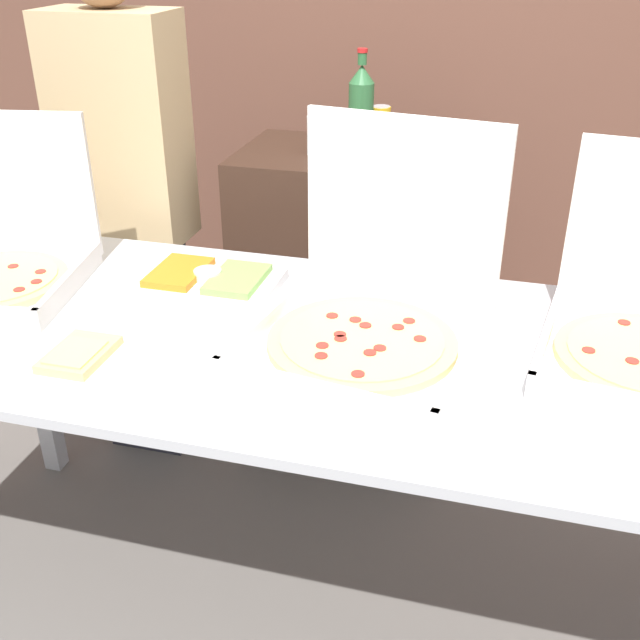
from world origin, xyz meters
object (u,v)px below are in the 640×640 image
(veggie_tray, at_px, (208,281))
(soda_bottle, at_px, (361,107))
(soda_can_silver, at_px, (317,135))
(person_guest_plaid, at_px, (131,214))
(paper_plate_front_center, at_px, (79,356))
(soda_can_colored, at_px, (380,125))
(pizza_box_far_right, at_px, (1,257))
(pizza_box_far_left, at_px, (373,309))

(veggie_tray, relative_size, soda_bottle, 1.14)
(soda_can_silver, xyz_separation_m, person_guest_plaid, (-0.59, -0.20, -0.25))
(paper_plate_front_center, xyz_separation_m, veggie_tray, (0.13, 0.41, 0.01))
(soda_can_colored, bearing_deg, veggie_tray, -107.84)
(pizza_box_far_right, xyz_separation_m, soda_bottle, (0.77, 0.87, 0.25))
(pizza_box_far_right, bearing_deg, soda_can_silver, 40.46)
(veggie_tray, distance_m, soda_can_colored, 0.94)
(soda_can_silver, bearing_deg, pizza_box_far_right, -129.59)
(pizza_box_far_left, distance_m, person_guest_plaid, 1.14)
(paper_plate_front_center, height_order, soda_bottle, soda_bottle)
(pizza_box_far_left, relative_size, soda_can_silver, 4.53)
(paper_plate_front_center, bearing_deg, veggie_tray, 72.29)
(pizza_box_far_left, height_order, pizza_box_far_right, pizza_box_far_left)
(soda_can_colored, bearing_deg, person_guest_plaid, -152.57)
(soda_bottle, relative_size, soda_can_silver, 2.57)
(pizza_box_far_left, relative_size, veggie_tray, 1.55)
(pizza_box_far_right, relative_size, soda_can_colored, 4.02)
(soda_can_silver, bearing_deg, pizza_box_far_left, -66.88)
(paper_plate_front_center, relative_size, soda_can_silver, 1.91)
(paper_plate_front_center, relative_size, soda_can_colored, 1.91)
(pizza_box_far_left, distance_m, soda_bottle, 0.98)
(pizza_box_far_right, distance_m, soda_bottle, 1.18)
(veggie_tray, xyz_separation_m, soda_can_silver, (0.11, 0.68, 0.22))
(veggie_tray, relative_size, soda_can_colored, 2.92)
(paper_plate_front_center, xyz_separation_m, soda_bottle, (0.36, 1.17, 0.31))
(paper_plate_front_center, relative_size, soda_bottle, 0.74)
(veggie_tray, bearing_deg, pizza_box_far_left, -18.78)
(pizza_box_far_right, xyz_separation_m, paper_plate_front_center, (0.40, -0.31, -0.06))
(soda_bottle, distance_m, soda_can_colored, 0.14)
(paper_plate_front_center, xyz_separation_m, soda_can_silver, (0.24, 1.09, 0.23))
(soda_can_silver, bearing_deg, paper_plate_front_center, -102.48)
(pizza_box_far_left, xyz_separation_m, pizza_box_far_right, (-1.00, 0.05, -0.01))
(paper_plate_front_center, height_order, veggie_tray, veggie_tray)
(pizza_box_far_left, xyz_separation_m, veggie_tray, (-0.47, 0.16, -0.06))
(soda_bottle, distance_m, person_guest_plaid, 0.83)
(pizza_box_far_left, distance_m, soda_can_silver, 0.92)
(veggie_tray, bearing_deg, soda_can_silver, 80.81)
(veggie_tray, distance_m, soda_can_silver, 0.72)
(soda_can_silver, distance_m, soda_can_colored, 0.25)
(pizza_box_far_right, bearing_deg, soda_can_colored, 40.01)
(pizza_box_far_left, relative_size, paper_plate_front_center, 2.38)
(paper_plate_front_center, bearing_deg, person_guest_plaid, 111.24)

